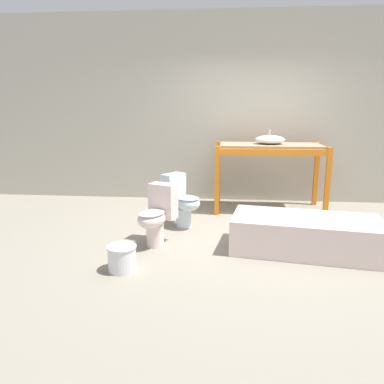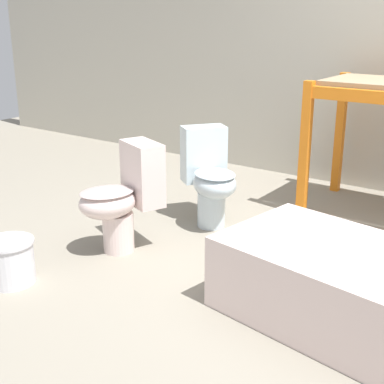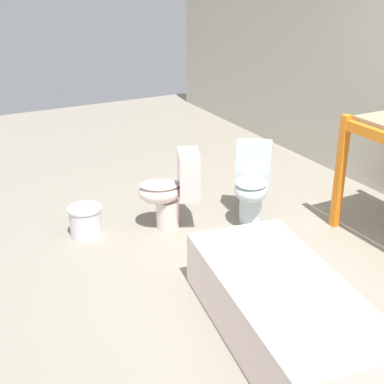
{
  "view_description": "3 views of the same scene",
  "coord_description": "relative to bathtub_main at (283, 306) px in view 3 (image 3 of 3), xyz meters",
  "views": [
    {
      "loc": [
        -0.38,
        -4.76,
        1.69
      ],
      "look_at": [
        -0.76,
        -0.59,
        0.7
      ],
      "focal_mm": 35.0,
      "sensor_mm": 36.0,
      "label": 1
    },
    {
      "loc": [
        1.16,
        -2.97,
        1.54
      ],
      "look_at": [
        -0.65,
        -0.45,
        0.51
      ],
      "focal_mm": 50.0,
      "sensor_mm": 36.0,
      "label": 2
    },
    {
      "loc": [
        2.84,
        -2.41,
        2.3
      ],
      "look_at": [
        -0.8,
        -0.49,
        0.51
      ],
      "focal_mm": 50.0,
      "sensor_mm": 36.0,
      "label": 3
    }
  ],
  "objects": [
    {
      "name": "bucket_white",
      "position": [
        -1.99,
        -0.71,
        -0.09
      ],
      "size": [
        0.31,
        0.31,
        0.27
      ],
      "color": "silver",
      "rests_on": "ground_plane"
    },
    {
      "name": "toilet_near",
      "position": [
        -1.76,
        0.06,
        0.15
      ],
      "size": [
        0.5,
        0.63,
        0.74
      ],
      "rotation": [
        0.0,
        0.0,
        -0.39
      ],
      "color": "silver",
      "rests_on": "ground_plane"
    },
    {
      "name": "bathtub_main",
      "position": [
        0.0,
        0.0,
        0.0
      ],
      "size": [
        1.77,
        1.02,
        0.41
      ],
      "rotation": [
        0.0,
        0.0,
        -0.16
      ],
      "color": "silver",
      "rests_on": "ground_plane"
    },
    {
      "name": "ground_plane",
      "position": [
        -0.56,
        0.54,
        -0.24
      ],
      "size": [
        12.0,
        12.0,
        0.0
      ],
      "primitive_type": "plane",
      "color": "gray"
    },
    {
      "name": "toilet_far",
      "position": [
        -1.55,
        0.79,
        0.15
      ],
      "size": [
        0.63,
        0.59,
        0.74
      ],
      "rotation": [
        0.0,
        0.0,
        0.92
      ],
      "color": "silver",
      "rests_on": "ground_plane"
    }
  ]
}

